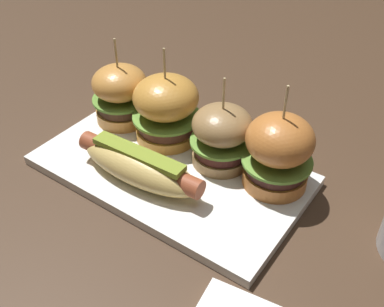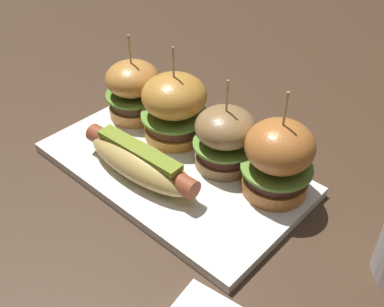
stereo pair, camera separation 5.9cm
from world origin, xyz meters
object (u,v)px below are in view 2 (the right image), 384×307
at_px(platter_main, 173,168).
at_px(slider_center_left, 175,107).
at_px(slider_far_right, 278,158).
at_px(slider_far_left, 133,89).
at_px(slider_center_right, 225,138).
at_px(hot_dog, 140,161).

relative_size(platter_main, slider_center_left, 2.57).
distance_m(platter_main, slider_far_right, 0.16).
height_order(slider_far_left, slider_far_right, slider_far_right).
bearing_deg(platter_main, slider_center_right, 44.70).
distance_m(platter_main, slider_center_left, 0.09).
distance_m(platter_main, slider_center_right, 0.09).
xyz_separation_m(slider_far_left, slider_far_right, (0.27, 0.00, 0.01)).
bearing_deg(slider_far_left, slider_center_left, 2.02).
distance_m(slider_center_right, slider_far_right, 0.08).
height_order(platter_main, slider_far_right, slider_far_right).
xyz_separation_m(hot_dog, slider_center_right, (0.07, 0.10, 0.02)).
height_order(hot_dog, slider_center_left, slider_center_left).
distance_m(hot_dog, slider_far_right, 0.18).
relative_size(platter_main, hot_dog, 1.94).
height_order(slider_center_right, slider_far_right, slider_far_right).
relative_size(slider_center_left, slider_far_right, 0.98).
bearing_deg(slider_center_right, platter_main, -135.30).
bearing_deg(slider_center_right, hot_dog, -125.14).
relative_size(platter_main, slider_far_right, 2.52).
bearing_deg(slider_center_right, slider_far_right, 2.04).
height_order(hot_dog, slider_far_right, slider_far_right).
distance_m(hot_dog, slider_center_left, 0.11).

